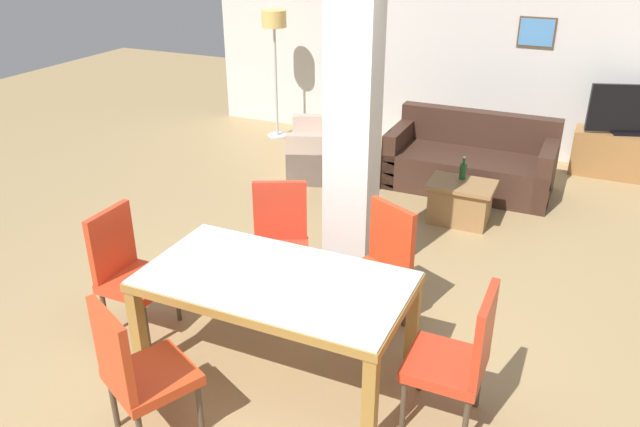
# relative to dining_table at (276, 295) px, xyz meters

# --- Properties ---
(ground_plane) EXTENTS (18.00, 18.00, 0.00)m
(ground_plane) POSITION_rel_dining_table_xyz_m (0.00, 0.00, -0.60)
(ground_plane) COLOR tan
(back_wall) EXTENTS (7.20, 0.09, 2.70)m
(back_wall) POSITION_rel_dining_table_xyz_m (0.00, 5.17, 0.75)
(back_wall) COLOR silver
(back_wall) RESTS_ON ground_plane
(divider_pillar) EXTENTS (0.38, 0.30, 2.70)m
(divider_pillar) POSITION_rel_dining_table_xyz_m (0.01, 1.30, 0.75)
(divider_pillar) COLOR silver
(divider_pillar) RESTS_ON ground_plane
(dining_table) EXTENTS (1.76, 0.95, 0.74)m
(dining_table) POSITION_rel_dining_table_xyz_m (0.00, 0.00, 0.00)
(dining_table) COLOR #A27634
(dining_table) RESTS_ON ground_plane
(dining_chair_far_left) EXTENTS (0.62, 0.62, 0.96)m
(dining_chair_far_left) POSITION_rel_dining_table_xyz_m (-0.43, 0.89, -0.09)
(dining_chair_far_left) COLOR red
(dining_chair_far_left) RESTS_ON ground_plane
(dining_chair_far_right) EXTENTS (0.62, 0.62, 0.96)m
(dining_chair_far_right) POSITION_rel_dining_table_xyz_m (0.43, 0.84, -0.09)
(dining_chair_far_right) COLOR red
(dining_chair_far_right) RESTS_ON ground_plane
(dining_chair_head_left) EXTENTS (0.46, 0.46, 0.96)m
(dining_chair_head_left) POSITION_rel_dining_table_xyz_m (-1.25, 0.00, -0.09)
(dining_chair_head_left) COLOR red
(dining_chair_head_left) RESTS_ON ground_plane
(dining_chair_near_left) EXTENTS (0.61, 0.61, 0.96)m
(dining_chair_near_left) POSITION_rel_dining_table_xyz_m (-0.43, -0.89, -0.09)
(dining_chair_near_left) COLOR red
(dining_chair_near_left) RESTS_ON ground_plane
(dining_chair_head_right) EXTENTS (0.46, 0.46, 0.96)m
(dining_chair_head_right) POSITION_rel_dining_table_xyz_m (1.24, 0.00, -0.09)
(dining_chair_head_right) COLOR red
(dining_chair_head_right) RESTS_ON ground_plane
(sofa) EXTENTS (1.84, 0.89, 0.83)m
(sofa) POSITION_rel_dining_table_xyz_m (0.51, 3.81, -0.31)
(sofa) COLOR #3E271D
(sofa) RESTS_ON ground_plane
(armchair) EXTENTS (1.12, 1.15, 0.80)m
(armchair) POSITION_rel_dining_table_xyz_m (-1.16, 3.52, -0.32)
(armchair) COLOR #C6AB99
(armchair) RESTS_ON ground_plane
(coffee_table) EXTENTS (0.67, 0.48, 0.43)m
(coffee_table) POSITION_rel_dining_table_xyz_m (0.62, 2.84, -0.38)
(coffee_table) COLOR olive
(coffee_table) RESTS_ON ground_plane
(bottle) EXTENTS (0.07, 0.07, 0.24)m
(bottle) POSITION_rel_dining_table_xyz_m (0.59, 2.96, -0.07)
(bottle) COLOR #194C23
(bottle) RESTS_ON coffee_table
(tv_stand) EXTENTS (1.21, 0.40, 0.54)m
(tv_stand) POSITION_rel_dining_table_xyz_m (2.15, 4.89, -0.33)
(tv_stand) COLOR #9E6C3A
(tv_stand) RESTS_ON ground_plane
(tv_screen) EXTENTS (1.03, 0.38, 0.59)m
(tv_screen) POSITION_rel_dining_table_xyz_m (2.15, 4.89, 0.23)
(tv_screen) COLOR black
(tv_screen) RESTS_ON tv_stand
(floor_lamp) EXTENTS (0.33, 0.33, 1.75)m
(floor_lamp) POSITION_rel_dining_table_xyz_m (-2.41, 4.55, 0.88)
(floor_lamp) COLOR #B7B7BC
(floor_lamp) RESTS_ON ground_plane
(standing_person) EXTENTS (0.22, 0.38, 1.70)m
(standing_person) POSITION_rel_dining_table_xyz_m (-0.69, 2.83, 0.39)
(standing_person) COLOR #43556A
(standing_person) RESTS_ON ground_plane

